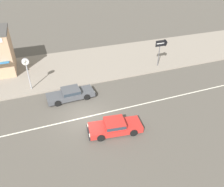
{
  "coord_description": "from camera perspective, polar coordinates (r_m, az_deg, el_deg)",
  "views": [
    {
      "loc": [
        -3.03,
        -14.53,
        11.87
      ],
      "look_at": [
        3.06,
        1.56,
        0.8
      ],
      "focal_mm": 35.0,
      "sensor_mm": 36.0,
      "label": 1
    }
  ],
  "objects": [
    {
      "name": "kerb_strip",
      "position": [
        27.57,
        -12.49,
        6.61
      ],
      "size": [
        68.0,
        10.0,
        0.15
      ],
      "primitive_type": "cube",
      "color": "gray",
      "rests_on": "ground"
    },
    {
      "name": "arrow_signboard",
      "position": [
        27.16,
        13.58,
        12.51
      ],
      "size": [
        1.6,
        0.8,
        3.25
      ],
      "color": "#4C4C51",
      "rests_on": "kerb_strip"
    },
    {
      "name": "street_clock",
      "position": [
        22.8,
        -21.46,
        6.65
      ],
      "size": [
        0.69,
        0.22,
        3.36
      ],
      "color": "#9E9EA3",
      "rests_on": "kerb_strip"
    },
    {
      "name": "lane_centre_stripe",
      "position": [
        19.0,
        -7.02,
        -6.18
      ],
      "size": [
        50.4,
        0.14,
        0.01
      ],
      "primitive_type": "cube",
      "color": "silver",
      "rests_on": "ground"
    },
    {
      "name": "sedan_dark_grey_0",
      "position": [
        21.31,
        -10.72,
        -0.02
      ],
      "size": [
        4.61,
        1.87,
        1.06
      ],
      "color": "#47494F",
      "rests_on": "ground"
    },
    {
      "name": "ground_plane",
      "position": [
        19.01,
        -7.02,
        -6.19
      ],
      "size": [
        160.0,
        160.0,
        0.0
      ],
      "primitive_type": "plane",
      "color": "#544F47"
    },
    {
      "name": "sedan_red_1",
      "position": [
        17.18,
        0.71,
        -8.54
      ],
      "size": [
        4.4,
        2.17,
        1.06
      ],
      "color": "red",
      "rests_on": "ground"
    }
  ]
}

